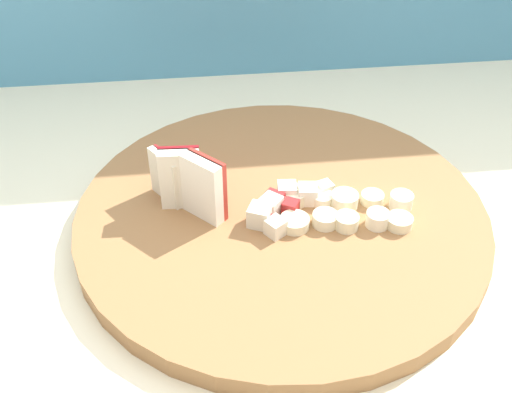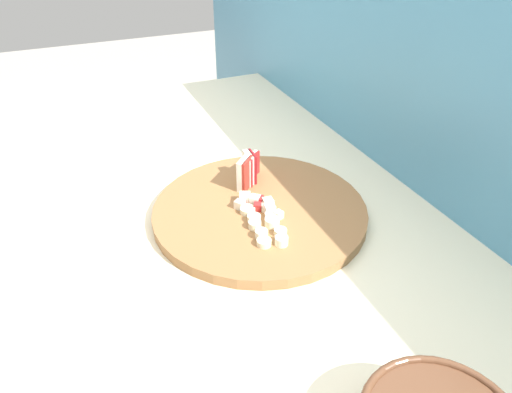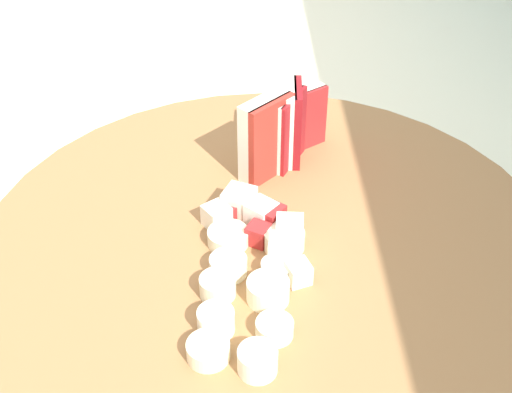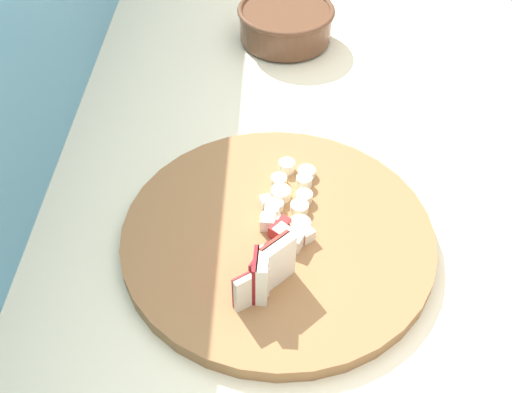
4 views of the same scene
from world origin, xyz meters
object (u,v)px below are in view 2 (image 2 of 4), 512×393
apple_wedge_fan (249,169)px  cutting_board (260,211)px  apple_dice_pile (257,203)px  banana_slice_rows (265,223)px

apple_wedge_fan → cutting_board: bearing=-9.4°
apple_wedge_fan → apple_dice_pile: 0.10m
cutting_board → apple_wedge_fan: 0.10m
apple_dice_pile → banana_slice_rows: size_ratio=0.69×
cutting_board → apple_wedge_fan: (-0.09, 0.02, 0.04)m
apple_wedge_fan → apple_dice_pile: size_ratio=0.79×
apple_dice_pile → banana_slice_rows: 0.06m
cutting_board → banana_slice_rows: (0.06, -0.02, 0.02)m
apple_wedge_fan → banana_slice_rows: size_ratio=0.55×
apple_wedge_fan → banana_slice_rows: (0.15, -0.03, -0.02)m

